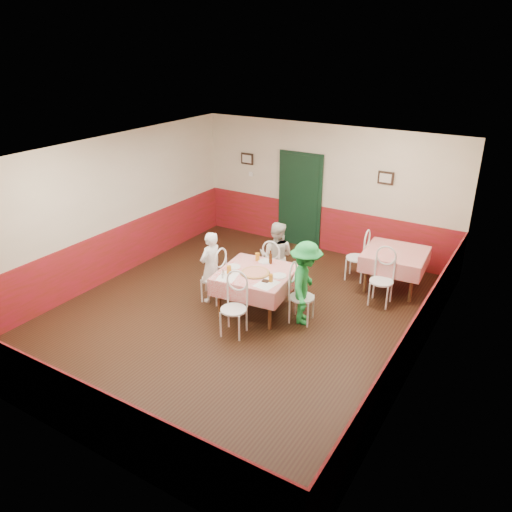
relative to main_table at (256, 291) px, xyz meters
The scene contains 39 objects.
floor 0.51m from the main_table, 116.69° to the right, with size 7.00×7.00×0.00m, color black.
ceiling 2.45m from the main_table, 116.69° to the right, with size 7.00×7.00×0.00m, color white.
back_wall 3.35m from the main_table, 92.81° to the left, with size 6.00×0.10×2.80m, color beige.
front_wall 3.95m from the main_table, 92.35° to the right, with size 6.00×0.10×2.80m, color beige.
left_wall 3.33m from the main_table, behind, with size 0.10×7.00×2.80m, color beige.
right_wall 3.04m from the main_table, ahead, with size 0.10×7.00×2.80m, color beige.
wainscot_back 3.18m from the main_table, 92.82° to the left, with size 6.00×0.03×1.00m, color maroon.
wainscot_front 3.80m from the main_table, 92.36° to the right, with size 6.00×0.03×1.00m, color maroon.
wainscot_left 3.16m from the main_table, behind, with size 0.03×7.00×1.00m, color maroon.
wainscot_right 2.85m from the main_table, ahead, with size 0.03×7.00×1.00m, color maroon.
door 3.30m from the main_table, 103.55° to the left, with size 0.96×0.06×2.10m, color black.
picture_left 4.08m from the main_table, 124.49° to the left, with size 0.32×0.03×0.26m, color black.
picture_right 3.65m from the main_table, 69.98° to the left, with size 0.32×0.03×0.26m, color black.
thermostat 3.92m from the main_table, 123.24° to the left, with size 0.10×0.03×0.10m, color white.
main_table is the anchor object (origin of this frame).
second_table 2.77m from the main_table, 49.73° to the left, with size 1.12×1.12×0.77m, color red.
chair_left 0.85m from the main_table, behind, with size 0.42×0.42×0.90m, color white, non-canonical shape.
chair_right 0.85m from the main_table, ahead, with size 0.42×0.42×0.90m, color white, non-canonical shape.
chair_far 0.85m from the main_table, 96.29° to the left, with size 0.42×0.42×0.90m, color white, non-canonical shape.
chair_near 0.85m from the main_table, 83.71° to the right, with size 0.42×0.42×0.90m, color white, non-canonical shape.
chair_second_a 2.36m from the main_table, 63.78° to the left, with size 0.42×0.42×0.90m, color white, non-canonical shape.
chair_second_b 2.25m from the main_table, 37.30° to the left, with size 0.42×0.42×0.90m, color white, non-canonical shape.
pizza 0.41m from the main_table, 69.09° to the right, with size 0.48×0.48×0.03m, color #B74723.
plate_left 0.58m from the main_table, behind, with size 0.25×0.25×0.01m, color white.
plate_right 0.58m from the main_table, ahead, with size 0.25×0.25×0.01m, color white.
plate_far 0.59m from the main_table, 98.97° to the left, with size 0.25×0.25×0.01m, color white.
glass_a 0.65m from the main_table, 137.47° to the right, with size 0.08×0.08×0.14m, color #BF7219.
glass_b 0.64m from the main_table, 26.36° to the right, with size 0.07×0.07×0.13m, color #BF7219.
glass_c 0.65m from the main_table, 118.33° to the left, with size 0.08×0.08×0.14m, color #BF7219.
beer_bottle 0.65m from the main_table, 82.98° to the left, with size 0.06×0.06×0.23m, color #381C0A.
shaker_a 0.73m from the main_table, 129.53° to the right, with size 0.04×0.04×0.09m, color silver.
shaker_b 0.75m from the main_table, 123.06° to the right, with size 0.04×0.04×0.09m, color silver.
shaker_c 0.71m from the main_table, 136.44° to the right, with size 0.04×0.04×0.09m, color #B23319.
menu_left 0.65m from the main_table, 125.42° to the right, with size 0.30×0.40×0.00m, color white.
menu_right 0.64m from the main_table, 38.52° to the right, with size 0.30×0.40×0.00m, color white.
wallet 0.58m from the main_table, 36.42° to the right, with size 0.11×0.09×0.02m, color black.
diner_left 0.95m from the main_table, behind, with size 0.48×0.32×1.33m, color gray.
diner_far 0.95m from the main_table, 96.29° to the left, with size 0.66×0.52×1.36m, color gray.
diner_right 0.97m from the main_table, ahead, with size 0.94×0.54×1.45m, color gray.
Camera 1 is at (4.18, -6.28, 4.46)m, focal length 35.00 mm.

